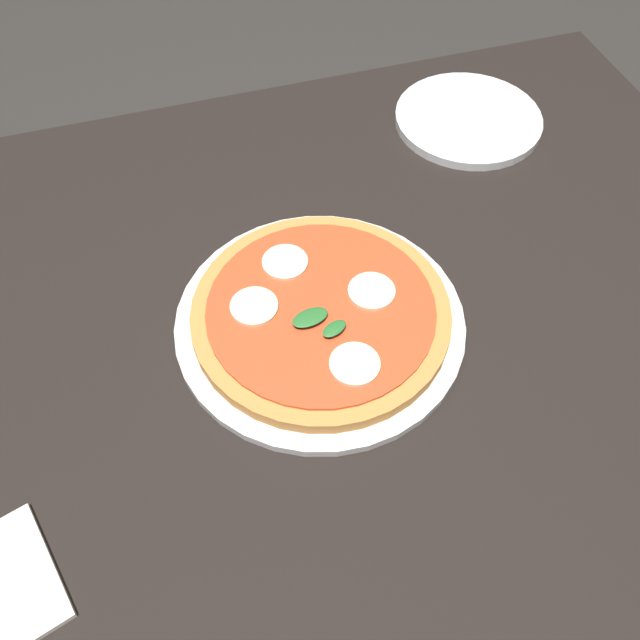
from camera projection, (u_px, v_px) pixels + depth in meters
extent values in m
plane|color=#2D2B28|center=(355.00, 551.00, 1.42)|extent=(6.00, 6.00, 0.00)
cube|color=black|center=(379.00, 363.00, 0.83)|extent=(1.12, 1.19, 0.04)
cube|color=black|center=(32.00, 336.00, 1.32)|extent=(0.07, 0.07, 0.71)
cube|color=black|center=(511.00, 223.00, 1.50)|extent=(0.07, 0.07, 0.71)
cylinder|color=silver|center=(320.00, 322.00, 0.84)|extent=(0.36, 0.36, 0.01)
cylinder|color=#C6843F|center=(321.00, 314.00, 0.83)|extent=(0.32, 0.32, 0.02)
cylinder|color=#CC4723|center=(321.00, 308.00, 0.82)|extent=(0.28, 0.28, 0.00)
cylinder|color=beige|center=(355.00, 364.00, 0.76)|extent=(0.06, 0.06, 0.00)
cylinder|color=beige|center=(372.00, 291.00, 0.83)|extent=(0.06, 0.06, 0.00)
cylinder|color=beige|center=(285.00, 262.00, 0.86)|extent=(0.06, 0.06, 0.00)
cylinder|color=beige|center=(254.00, 306.00, 0.81)|extent=(0.06, 0.06, 0.00)
ellipsoid|color=#286B2D|center=(310.00, 317.00, 0.80)|extent=(0.03, 0.05, 0.00)
ellipsoid|color=#286B2D|center=(334.00, 328.00, 0.79)|extent=(0.03, 0.04, 0.00)
cylinder|color=white|center=(468.00, 119.00, 1.07)|extent=(0.23, 0.23, 0.01)
cube|color=white|center=(7.00, 584.00, 0.65)|extent=(0.15, 0.12, 0.01)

